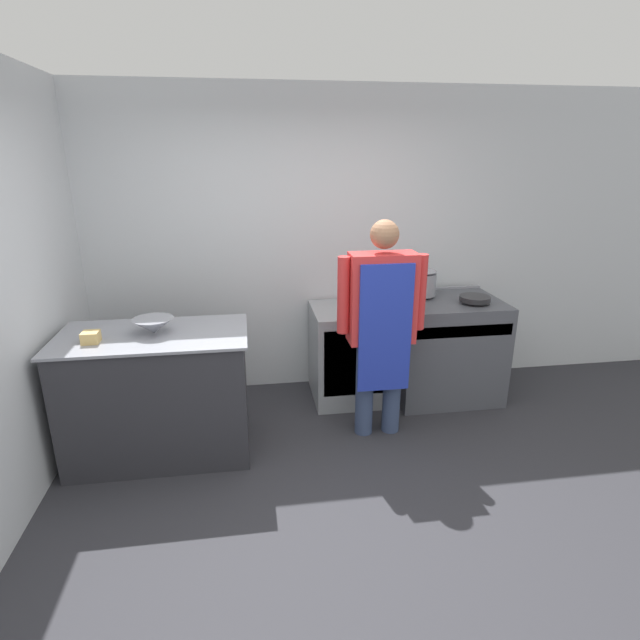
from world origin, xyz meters
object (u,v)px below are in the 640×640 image
object	(u,v)px
fridge_unit	(348,353)
saute_pan	(475,299)
stove	(444,348)
plastic_tub	(91,337)
mixing_bowl	(154,326)
person_cook	(381,317)
stock_pot	(421,282)

from	to	relation	value
fridge_unit	saute_pan	size ratio (longest dim) A/B	3.23
stove	saute_pan	size ratio (longest dim) A/B	3.55
saute_pan	plastic_tub	bearing A→B (deg)	-168.95
mixing_bowl	saute_pan	size ratio (longest dim) A/B	1.08
mixing_bowl	saute_pan	bearing A→B (deg)	9.89
stove	plastic_tub	xyz separation A→B (m)	(-2.79, -0.71, 0.52)
fridge_unit	person_cook	bearing A→B (deg)	-79.84
plastic_tub	person_cook	bearing A→B (deg)	3.87
fridge_unit	stock_pot	world-z (taller)	stock_pot
fridge_unit	stove	bearing A→B (deg)	-4.79
person_cook	mixing_bowl	distance (m)	1.64
mixing_bowl	stock_pot	distance (m)	2.31
plastic_tub	stove	bearing A→B (deg)	14.29
fridge_unit	saute_pan	xyz separation A→B (m)	(1.06, -0.20, 0.53)
plastic_tub	stock_pot	xyz separation A→B (m)	(2.58, 0.84, 0.07)
saute_pan	stock_pot	bearing A→B (deg)	146.40
fridge_unit	saute_pan	world-z (taller)	saute_pan
stove	person_cook	xyz separation A→B (m)	(-0.76, -0.57, 0.51)
person_cook	stock_pot	bearing A→B (deg)	51.84
stove	fridge_unit	distance (m)	0.88
person_cook	plastic_tub	xyz separation A→B (m)	(-2.03, -0.14, 0.01)
mixing_bowl	plastic_tub	bearing A→B (deg)	-161.38
stove	stock_pot	world-z (taller)	stock_pot
mixing_bowl	stock_pot	bearing A→B (deg)	17.98
mixing_bowl	plastic_tub	size ratio (longest dim) A/B	2.60
fridge_unit	plastic_tub	world-z (taller)	plastic_tub
stove	fridge_unit	xyz separation A→B (m)	(-0.88, 0.07, -0.03)
stock_pot	fridge_unit	bearing A→B (deg)	-175.04
fridge_unit	stock_pot	xyz separation A→B (m)	(0.67, 0.06, 0.63)
fridge_unit	mixing_bowl	bearing A→B (deg)	-156.78
stove	stock_pot	xyz separation A→B (m)	(-0.21, 0.13, 0.59)
mixing_bowl	plastic_tub	distance (m)	0.41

